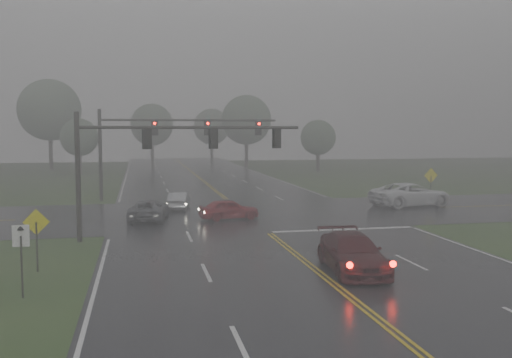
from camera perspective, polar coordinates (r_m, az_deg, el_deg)
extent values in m
plane|color=#27401B|center=(19.05, 11.14, -12.92)|extent=(180.00, 180.00, 0.00)
cube|color=black|center=(37.82, -0.66, -3.90)|extent=(18.00, 160.00, 0.02)
cube|color=black|center=(39.77, -1.21, -3.46)|extent=(120.00, 14.00, 0.02)
cube|color=silver|center=(33.69, 8.74, -5.05)|extent=(8.50, 0.50, 0.01)
imported|color=#3D0B0F|center=(24.05, 9.59, -9.11)|extent=(2.56, 5.37, 1.51)
imported|color=maroon|center=(37.14, -2.71, -4.07)|extent=(4.06, 2.10, 1.32)
imported|color=#A8ACB0|center=(42.12, -7.69, -3.04)|extent=(1.99, 3.97, 1.25)
imported|color=#53555A|center=(37.47, -10.65, -4.07)|extent=(2.88, 5.08, 1.34)
imported|color=white|center=(45.13, 15.17, -2.63)|extent=(6.83, 4.24, 1.76)
cylinder|color=black|center=(30.73, -17.37, 0.15)|extent=(0.26, 0.26, 6.73)
cylinder|color=black|center=(30.64, -17.50, 5.04)|extent=(0.17, 0.17, 0.75)
cylinder|color=black|center=(30.60, -6.46, 5.15)|extent=(11.74, 0.17, 0.17)
cube|color=black|center=(30.48, -10.86, 4.04)|extent=(0.32, 0.26, 0.98)
cube|color=black|center=(30.63, -10.86, 4.04)|extent=(0.51, 0.03, 1.17)
cube|color=black|center=(30.73, -4.26, 4.12)|extent=(0.32, 0.26, 0.98)
cube|color=black|center=(30.88, -4.30, 4.12)|extent=(0.51, 0.03, 1.17)
cube|color=black|center=(31.38, 2.14, 4.15)|extent=(0.32, 0.26, 0.98)
cube|color=black|center=(31.52, 2.08, 4.15)|extent=(0.51, 0.03, 1.17)
cylinder|color=black|center=(48.27, -15.30, 2.32)|extent=(0.29, 0.29, 7.51)
cylinder|color=black|center=(48.23, -15.38, 5.79)|extent=(0.19, 0.19, 0.83)
cylinder|color=black|center=(48.32, -6.60, 5.87)|extent=(14.70, 0.19, 0.19)
cube|color=black|center=(48.14, -10.10, 5.08)|extent=(0.35, 0.29, 1.09)
cube|color=black|center=(48.31, -10.10, 5.08)|extent=(0.57, 0.03, 1.30)
cylinder|color=#FF0C05|center=(47.98, -10.10, 5.50)|extent=(0.23, 0.06, 0.23)
cube|color=black|center=(48.46, -4.86, 5.14)|extent=(0.35, 0.29, 1.09)
cube|color=black|center=(48.63, -4.88, 5.14)|extent=(0.57, 0.03, 1.30)
cylinder|color=#FF0C05|center=(48.30, -4.84, 5.55)|extent=(0.23, 0.06, 0.23)
cube|color=black|center=(49.18, 0.27, 5.16)|extent=(0.35, 0.29, 1.09)
cube|color=black|center=(49.34, 0.23, 5.15)|extent=(0.57, 0.03, 1.30)
cylinder|color=#FF0C05|center=(49.02, 0.31, 5.56)|extent=(0.23, 0.06, 0.23)
cylinder|color=black|center=(25.10, -21.06, -6.38)|extent=(0.07, 0.07, 2.06)
cube|color=yellow|center=(24.95, -21.12, -4.05)|extent=(1.08, 0.13, 1.08)
cylinder|color=black|center=(21.45, -22.38, -8.15)|extent=(0.07, 0.07, 2.18)
cube|color=silver|center=(21.27, -22.46, -5.27)|extent=(0.57, 0.04, 0.76)
cube|color=black|center=(21.30, -22.45, -5.26)|extent=(0.09, 0.02, 0.43)
cylinder|color=black|center=(46.57, 17.07, -1.05)|extent=(0.08, 0.08, 2.26)
cube|color=yellow|center=(46.50, 17.09, 0.34)|extent=(1.18, 0.17, 1.19)
cylinder|color=#30261F|center=(78.97, -17.20, 1.52)|extent=(0.51, 0.51, 2.80)
sphere|color=#3B5438|center=(78.85, -17.26, 4.00)|extent=(4.98, 4.98, 4.98)
cylinder|color=#30261F|center=(86.87, -0.97, 2.51)|extent=(0.53, 0.53, 4.25)
sphere|color=#3B5438|center=(86.80, -0.98, 5.93)|extent=(7.55, 7.55, 7.55)
cylinder|color=#30261F|center=(94.54, -10.33, 2.51)|extent=(0.56, 0.56, 3.86)
sphere|color=#3B5438|center=(94.47, -10.37, 5.37)|extent=(6.86, 6.86, 6.86)
cylinder|color=#30261F|center=(79.82, 6.21, 1.73)|extent=(0.50, 0.50, 2.76)
sphere|color=#3B5438|center=(79.70, 6.23, 4.15)|extent=(4.91, 4.91, 4.91)
cylinder|color=#30261F|center=(88.26, -19.83, 2.51)|extent=(0.59, 0.59, 5.04)
sphere|color=#3B5438|center=(88.25, -19.94, 6.50)|extent=(8.95, 8.95, 8.95)
cylinder|color=#30261F|center=(104.96, -4.44, 2.76)|extent=(0.57, 0.57, 3.71)
sphere|color=#3B5438|center=(104.88, -4.46, 5.24)|extent=(6.59, 6.59, 6.59)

